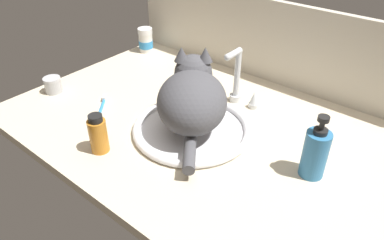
{
  "coord_description": "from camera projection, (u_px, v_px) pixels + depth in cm",
  "views": [
    {
      "loc": [
        56.79,
        -70.82,
        65.51
      ],
      "look_at": [
        1.64,
        -3.7,
        7.0
      ],
      "focal_mm": 33.63,
      "sensor_mm": 36.0,
      "label": 1
    }
  ],
  "objects": [
    {
      "name": "countertop",
      "position": [
        195.0,
        128.0,
        1.11
      ],
      "size": [
        116.96,
        78.37,
        3.0
      ],
      "primitive_type": "cube",
      "color": "beige",
      "rests_on": "ground"
    },
    {
      "name": "backsplash_wall",
      "position": [
        266.0,
        45.0,
        1.29
      ],
      "size": [
        116.96,
        2.4,
        32.02
      ],
      "primitive_type": "cube",
      "color": "beige",
      "rests_on": "ground"
    },
    {
      "name": "sink_basin",
      "position": [
        192.0,
        128.0,
        1.06
      ],
      "size": [
        35.14,
        35.14,
        2.22
      ],
      "color": "white",
      "rests_on": "countertop"
    },
    {
      "name": "faucet",
      "position": [
        236.0,
        82.0,
        1.17
      ],
      "size": [
        17.2,
        9.38,
        19.12
      ],
      "color": "silver",
      "rests_on": "countertop"
    },
    {
      "name": "cat",
      "position": [
        192.0,
        96.0,
        1.03
      ],
      "size": [
        31.08,
        34.38,
        20.17
      ],
      "color": "#4C4C51",
      "rests_on": "sink_basin"
    },
    {
      "name": "amber_bottle",
      "position": [
        98.0,
        134.0,
        0.97
      ],
      "size": [
        5.02,
        5.02,
        11.44
      ],
      "color": "#C67A23",
      "rests_on": "countertop"
    },
    {
      "name": "metal_jar",
      "position": [
        53.0,
        85.0,
        1.25
      ],
      "size": [
        5.92,
        5.92,
        5.5
      ],
      "color": "#B2B5BA",
      "rests_on": "countertop"
    },
    {
      "name": "soap_pump_bottle",
      "position": [
        315.0,
        153.0,
        0.88
      ],
      "size": [
        6.16,
        6.16,
        17.47
      ],
      "color": "teal",
      "rests_on": "countertop"
    },
    {
      "name": "pill_bottle",
      "position": [
        146.0,
        41.0,
        1.54
      ],
      "size": [
        6.1,
        6.1,
        10.24
      ],
      "color": "white",
      "rests_on": "countertop"
    },
    {
      "name": "toothbrush",
      "position": [
        100.0,
        111.0,
        1.15
      ],
      "size": [
        13.28,
        15.14,
        1.7
      ],
      "color": "#338CD1",
      "rests_on": "countertop"
    }
  ]
}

